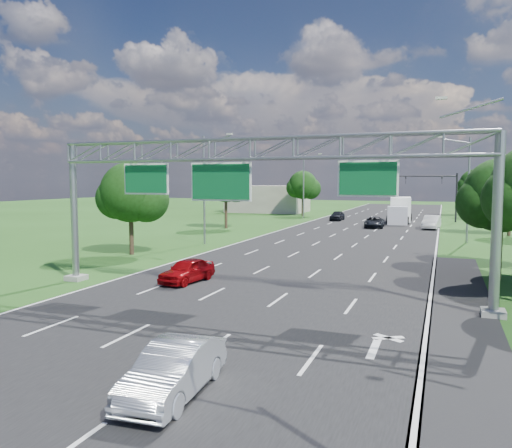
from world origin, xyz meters
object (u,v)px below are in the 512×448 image
at_px(red_coupe, 187,270).
at_px(box_truck, 400,211).
at_px(sign_gantry, 254,161).
at_px(silver_sedan, 174,369).
at_px(traffic_signal, 431,186).

distance_m(red_coupe, box_truck, 48.53).
height_order(red_coupe, box_truck, box_truck).
xyz_separation_m(sign_gantry, silver_sedan, (2.20, -11.94, -6.17)).
bearing_deg(box_truck, red_coupe, -104.12).
distance_m(sign_gantry, silver_sedan, 13.62).
xyz_separation_m(sign_gantry, traffic_signal, (7.15, 53.00, -1.72)).
xyz_separation_m(silver_sedan, box_truck, (1.03, 61.60, 0.99)).
relative_size(traffic_signal, box_truck, 1.28).
xyz_separation_m(sign_gantry, red_coupe, (-4.87, 1.82, -6.20)).
distance_m(sign_gantry, red_coupe, 8.09).
bearing_deg(traffic_signal, sign_gantry, -97.68).
xyz_separation_m(red_coupe, silver_sedan, (7.06, -13.76, 0.02)).
bearing_deg(sign_gantry, red_coupe, 159.48).
relative_size(traffic_signal, silver_sedan, 2.80).
relative_size(traffic_signal, red_coupe, 2.99).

